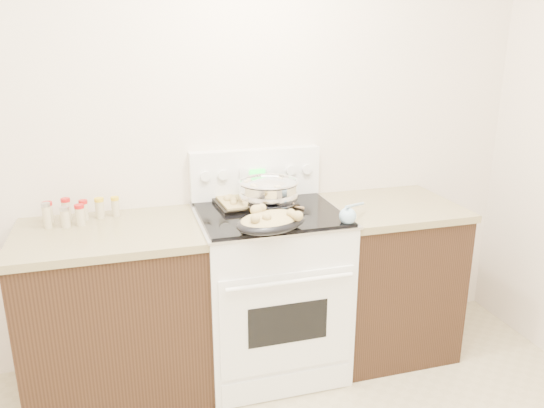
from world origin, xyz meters
name	(u,v)px	position (x,y,z in m)	size (l,w,h in m)	color
room_shell	(291,97)	(0.00, 0.00, 1.70)	(4.10, 3.60, 2.75)	silver
counter_left	(117,312)	(-0.48, 1.43, 0.46)	(0.93, 0.67, 0.92)	black
counter_right	(386,276)	(1.08, 1.43, 0.46)	(0.73, 0.67, 0.92)	black
kitchen_range	(269,288)	(0.35, 1.42, 0.49)	(0.78, 0.73, 1.22)	white
mixing_bowl	(269,194)	(0.37, 1.50, 1.02)	(0.38, 0.38, 0.20)	silver
roasting_pan	(271,221)	(0.28, 1.14, 0.99)	(0.44, 0.38, 0.11)	black
baking_sheet	(254,201)	(0.30, 1.57, 0.96)	(0.44, 0.33, 0.06)	black
wooden_spoon	(276,207)	(0.39, 1.44, 0.95)	(0.20, 0.20, 0.04)	#9C7447
blue_ladle	(348,215)	(0.69, 1.15, 0.98)	(0.22, 0.23, 0.11)	#8CB5D2
spice_jars	(75,212)	(-0.64, 1.60, 0.98)	(0.38, 0.15, 0.13)	#BFB28C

